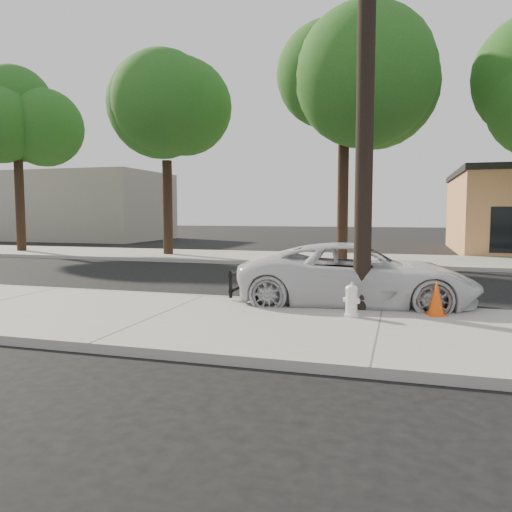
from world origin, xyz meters
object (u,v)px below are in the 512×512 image
fire_hydrant (351,301)px  traffic_cone (436,298)px  utility_pole (366,73)px  police_cruiser (357,275)px

fire_hydrant → traffic_cone: bearing=34.4°
utility_pole → fire_hydrant: utility_pole is taller
fire_hydrant → utility_pole: bearing=95.6°
utility_pole → police_cruiser: (-0.18, 0.90, -4.00)m
police_cruiser → traffic_cone: police_cruiser is taller
utility_pole → fire_hydrant: 4.34m
fire_hydrant → police_cruiser: bearing=106.2°
fire_hydrant → traffic_cone: 1.60m
police_cruiser → fire_hydrant: police_cruiser is taller
utility_pole → traffic_cone: 4.46m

